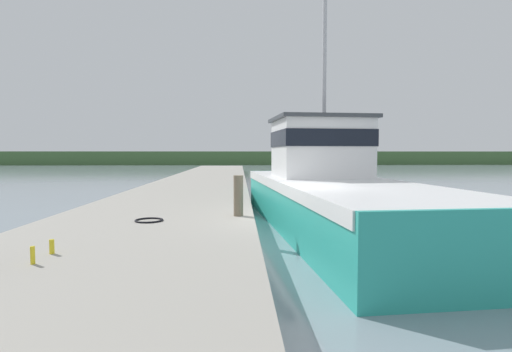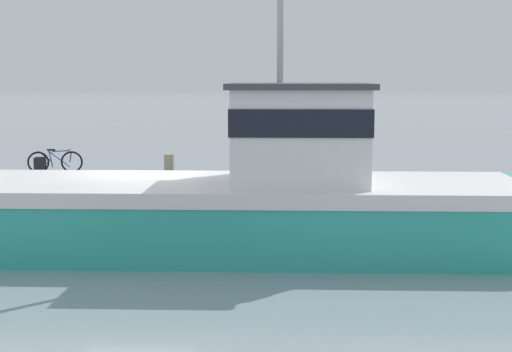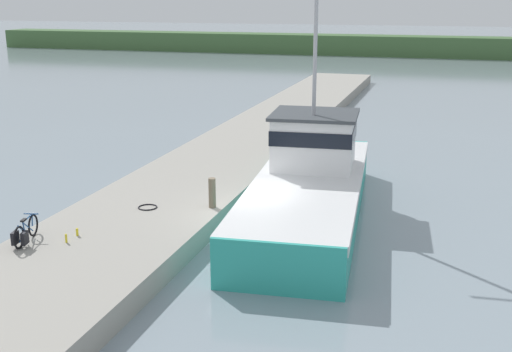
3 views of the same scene
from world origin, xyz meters
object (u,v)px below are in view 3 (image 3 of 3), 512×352
Objects in this scene: fishing_boat_main at (310,182)px; bicycle_touring at (24,233)px; water_bottle_by_bike at (77,232)px; water_bottle_on_curb at (66,238)px; mooring_post at (212,193)px.

fishing_boat_main reaches higher than bicycle_touring.
water_bottle_on_curb is at bearing -90.06° from water_bottle_by_bike.
fishing_boat_main is at bearing 33.00° from bicycle_touring.
water_bottle_by_bike is at bearing -138.29° from fishing_boat_main.
bicycle_touring is 7.17× the size of water_bottle_by_bike.
water_bottle_by_bike is (1.08, 1.02, -0.22)m from bicycle_touring.
bicycle_touring is 6.35× the size of water_bottle_on_curb.
water_bottle_by_bike is 0.89× the size of water_bottle_on_curb.
mooring_post is at bearing -144.10° from fishing_boat_main.
bicycle_touring is at bearing -138.81° from fishing_boat_main.
water_bottle_on_curb is at bearing 8.94° from bicycle_touring.
bicycle_touring is at bearing -130.47° from mooring_post.
bicycle_touring is 1.19m from water_bottle_on_curb.
water_bottle_on_curb is (-2.92, -4.25, -0.38)m from mooring_post.
water_bottle_on_curb is at bearing -135.72° from fishing_boat_main.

